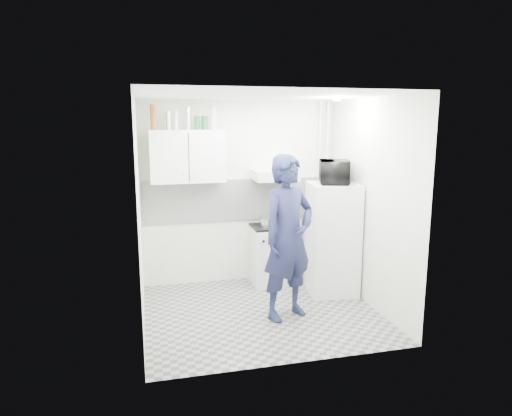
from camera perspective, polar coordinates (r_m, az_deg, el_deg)
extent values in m
plane|color=gray|center=(5.76, 0.68, -12.86)|extent=(2.80, 2.80, 0.00)
plane|color=white|center=(5.29, 0.74, 13.92)|extent=(2.80, 2.80, 0.00)
plane|color=silver|center=(6.57, -2.03, 1.93)|extent=(2.80, 0.00, 2.80)
plane|color=silver|center=(5.21, -14.38, -0.75)|extent=(0.00, 2.60, 2.60)
plane|color=silver|center=(5.88, 14.04, 0.56)|extent=(0.00, 2.60, 2.60)
imported|color=#1A1E3F|center=(5.35, 4.03, -3.71)|extent=(0.84, 0.71, 1.95)
cube|color=silver|center=(6.62, 1.62, -5.93)|extent=(0.51, 0.51, 0.82)
cube|color=white|center=(6.25, 9.51, -3.80)|extent=(0.69, 0.69, 1.51)
cube|color=black|center=(6.51, 1.64, -2.36)|extent=(0.49, 0.49, 0.03)
cylinder|color=silver|center=(6.46, 1.49, -1.81)|extent=(0.20, 0.20, 0.11)
imported|color=black|center=(6.09, 9.77, 4.47)|extent=(0.63, 0.52, 0.30)
cylinder|color=brown|center=(6.19, -12.74, 11.01)|extent=(0.08, 0.08, 0.33)
cylinder|color=silver|center=(6.19, -10.90, 10.68)|extent=(0.06, 0.06, 0.24)
cylinder|color=#B2B7BC|center=(6.20, -9.99, 10.76)|extent=(0.06, 0.06, 0.25)
cylinder|color=silver|center=(6.21, -8.52, 11.02)|extent=(0.07, 0.07, 0.30)
cylinder|color=#144C1E|center=(6.22, -7.38, 10.52)|extent=(0.07, 0.07, 0.18)
cylinder|color=#144C1E|center=(6.24, -6.42, 10.53)|extent=(0.09, 0.09, 0.18)
cylinder|color=#B2B7BC|center=(6.25, -5.33, 11.16)|extent=(0.08, 0.08, 0.31)
cube|color=white|center=(6.23, -8.54, 6.42)|extent=(1.00, 0.35, 0.70)
cube|color=silver|center=(6.40, 2.37, 4.13)|extent=(0.60, 0.50, 0.14)
cube|color=white|center=(6.58, -2.00, 1.05)|extent=(2.74, 0.03, 0.60)
cylinder|color=silver|center=(6.88, 8.77, 2.21)|extent=(0.05, 0.05, 2.60)
cylinder|color=silver|center=(6.84, 7.84, 2.18)|extent=(0.04, 0.04, 2.60)
cylinder|color=white|center=(5.80, 10.09, 13.18)|extent=(0.10, 0.10, 0.02)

